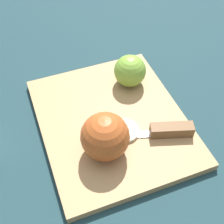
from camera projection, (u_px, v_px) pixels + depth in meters
ground_plane at (112, 124)px, 0.62m from camera, size 4.00×4.00×0.00m
cutting_board at (112, 121)px, 0.62m from camera, size 0.35×0.30×0.02m
apple_half_left at (130, 71)px, 0.65m from camera, size 0.07×0.07×0.07m
apple_half_right at (105, 136)px, 0.53m from camera, size 0.09×0.09×0.09m
knife at (168, 130)px, 0.58m from camera, size 0.08×0.15×0.02m
apple_slice at (125, 131)px, 0.59m from camera, size 0.05×0.05×0.01m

